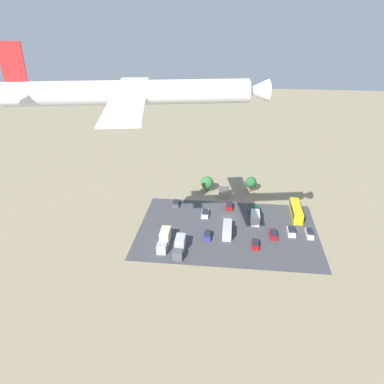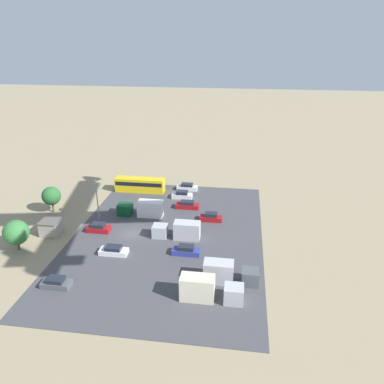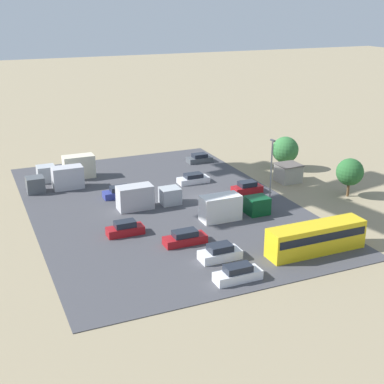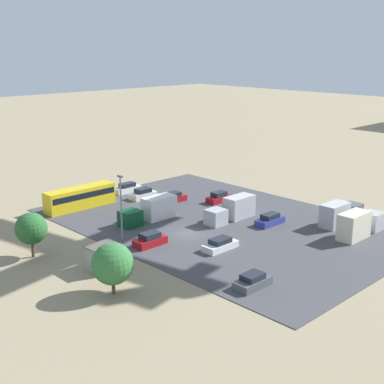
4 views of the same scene
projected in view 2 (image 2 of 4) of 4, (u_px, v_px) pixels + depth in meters
The scene contains 19 objects.
ground_plane at pixel (132, 234), 66.99m from camera, with size 400.00×400.00×0.00m, color gray.
parking_lot_surface at pixel (167, 237), 66.16m from camera, with size 48.43×33.15×0.08m.
shed_building at pixel (51, 227), 66.60m from camera, with size 3.34×3.44×2.70m.
bus at pixel (140, 184), 84.64m from camera, with size 2.63×11.11×3.15m.
parked_car_0 at pixel (114, 251), 60.72m from camera, with size 1.99×4.60×1.40m.
parked_car_1 at pixel (99, 228), 67.65m from camera, with size 1.95×4.17×1.62m.
parked_car_2 at pixel (56, 283), 52.81m from camera, with size 1.97×4.14×1.45m.
parked_car_3 at pixel (186, 251), 60.65m from camera, with size 1.83×4.52×1.54m.
parked_car_4 at pixel (187, 205), 76.77m from camera, with size 1.83×4.78×1.56m.
parked_car_5 at pixel (211, 217), 71.53m from camera, with size 1.74×4.24×1.65m.
parked_car_6 at pixel (182, 195), 81.48m from camera, with size 1.99×4.36×1.65m.
parked_car_7 at pixel (187, 187), 85.70m from camera, with size 1.72×4.68×1.60m.
parked_truck_0 at pixel (179, 231), 65.24m from camera, with size 2.32×8.34×3.10m.
parked_truck_1 at pixel (143, 209), 73.30m from camera, with size 2.38×8.92×3.13m.
parked_truck_2 at pixel (208, 290), 49.90m from camera, with size 2.34×8.49×3.43m.
parked_truck_3 at pixel (227, 273), 53.54m from camera, with size 2.31×7.89×3.18m.
tree_near_shed at pixel (51, 196), 74.20m from camera, with size 3.72×3.72×5.36m.
tree_apron_mid at pixel (16, 232), 61.18m from camera, with size 4.19×4.19×5.27m.
light_pole_lot_centre at pixel (97, 199), 69.82m from camera, with size 0.90×0.28×8.36m.
Camera 2 is at (56.72, 18.72, 33.06)m, focal length 35.00 mm.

